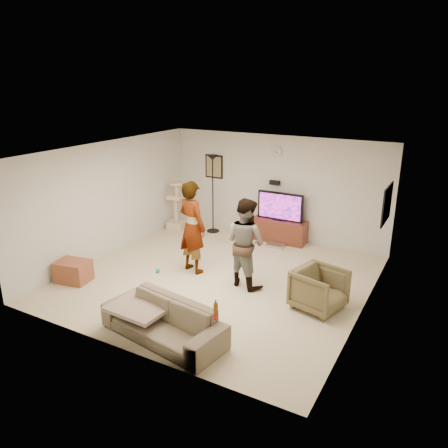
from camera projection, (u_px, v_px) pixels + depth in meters
The scene contains 24 objects.
floor at pixel (219, 279), 8.65m from camera, with size 5.50×5.50×0.02m, color #C1B386.
ceiling at pixel (219, 151), 7.85m from camera, with size 5.50×5.50×0.02m, color white.
wall_back at pixel (275, 187), 10.53m from camera, with size 5.50×0.04×2.50m, color beige.
wall_front at pixel (119, 271), 5.97m from camera, with size 5.50×0.04×2.50m, color beige.
wall_left at pixel (109, 199), 9.52m from camera, with size 0.04×5.50×2.50m, color beige.
wall_right at pixel (368, 243), 6.98m from camera, with size 0.04×5.50×2.50m, color beige.
wall_clock at pixel (276, 152), 10.23m from camera, with size 0.26×0.26×0.04m, color white.
wall_speaker at pixel (275, 183), 10.44m from camera, with size 0.25×0.10×0.10m, color black.
picture_back at pixel (214, 167), 11.18m from camera, with size 0.42×0.03×0.52m, color olive.
picture_right at pixel (387, 204), 8.24m from camera, with size 0.03×0.78×0.62m, color #FF8357.
tv_stand at pixel (279, 230), 10.52m from camera, with size 1.30×0.45×0.54m, color #492015.
console_box at pixel (275, 245), 10.24m from camera, with size 0.40×0.30×0.07m, color #BBBAC4.
tv at pixel (280, 206), 10.33m from camera, with size 1.12×0.08×0.66m, color black.
tv_screen at pixel (280, 207), 10.29m from camera, with size 1.03×0.01×0.59m, color #EA1FA7.
floor_lamp at pixel (213, 194), 10.96m from camera, with size 0.32×0.32×1.97m, color black.
cat_tree at pixel (176, 205), 11.27m from camera, with size 0.41×0.41×1.27m, color #CCAE8E.
person_left at pixel (192, 227), 8.69m from camera, with size 0.68×0.45×1.88m, color #A4A4A4.
person_right at pixel (245, 243), 8.13m from camera, with size 0.83×0.64×1.70m, color #43479A.
sofa at pixel (163, 321), 6.58m from camera, with size 2.00×0.78×0.58m, color brown.
throw_blanket at pixel (139, 307), 6.75m from camera, with size 0.90×0.70×0.06m, color tan.
beer_bottle at pixel (216, 311), 6.02m from camera, with size 0.06×0.06×0.25m, color #5B390A.
armchair at pixel (319, 289), 7.40m from camera, with size 0.77×0.79×0.72m, color brown.
side_table at pixel (73, 271), 8.46m from camera, with size 0.62×0.46×0.41m, color brown.
toy_ball at pixel (158, 271), 8.88m from camera, with size 0.09×0.09×0.09m, color #148673.
Camera 1 is at (3.91, -6.82, 3.76)m, focal length 35.14 mm.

